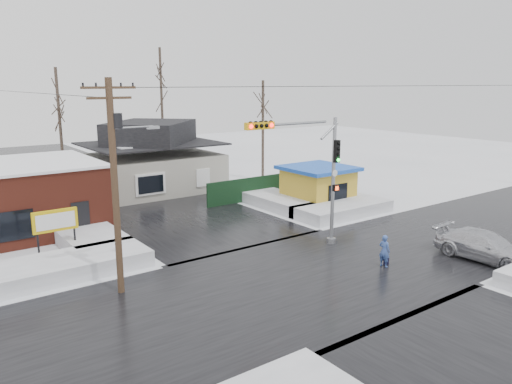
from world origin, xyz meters
TOP-DOWN VIEW (x-y plane):
  - ground at (0.00, 0.00)m, footprint 120.00×120.00m
  - road_ns at (0.00, 0.00)m, footprint 10.00×120.00m
  - road_ew at (0.00, 0.00)m, footprint 120.00×10.00m
  - snowbank_nw at (-9.00, 7.00)m, footprint 7.00×3.00m
  - snowbank_ne at (9.00, 7.00)m, footprint 7.00×3.00m
  - snowbank_nside_w at (-7.00, 12.00)m, footprint 3.00×8.00m
  - snowbank_nside_e at (7.00, 12.00)m, footprint 3.00×8.00m
  - traffic_signal at (2.43, 2.97)m, footprint 6.05×0.68m
  - utility_pole at (-7.93, 3.50)m, footprint 3.15×0.44m
  - marquee_sign at (-9.00, 9.49)m, footprint 2.20×0.21m
  - house at (2.00, 22.00)m, footprint 10.40×8.40m
  - kiosk at (9.50, 9.99)m, footprint 4.60×4.60m
  - fence at (6.50, 14.00)m, footprint 8.00×0.12m
  - tree_far_left at (-4.00, 26.00)m, footprint 3.00×3.00m
  - tree_far_mid at (6.00, 28.00)m, footprint 3.00×3.00m
  - tree_far_right at (12.00, 20.00)m, footprint 3.00×3.00m
  - pedestrian at (3.48, -1.14)m, footprint 0.47×0.64m
  - car at (8.33, -3.51)m, footprint 2.39×5.12m
  - shopping_bag at (3.76, -1.06)m, footprint 0.28×0.12m

SIDE VIEW (x-z plane):
  - ground at x=0.00m, z-range 0.00..0.00m
  - road_ns at x=0.00m, z-range 0.00..0.02m
  - road_ew at x=0.00m, z-range 0.00..0.02m
  - shopping_bag at x=3.76m, z-range 0.00..0.35m
  - snowbank_nw at x=-9.00m, z-range 0.00..0.80m
  - snowbank_ne at x=9.00m, z-range 0.00..0.80m
  - snowbank_nside_w at x=-7.00m, z-range 0.00..0.80m
  - snowbank_nside_e at x=7.00m, z-range 0.00..0.80m
  - car at x=8.33m, z-range 0.00..1.45m
  - pedestrian at x=3.48m, z-range 0.00..1.60m
  - fence at x=6.50m, z-range 0.00..1.80m
  - kiosk at x=9.50m, z-range 0.03..2.90m
  - marquee_sign at x=-9.00m, z-range 0.65..3.20m
  - house at x=2.00m, z-range -0.26..5.50m
  - traffic_signal at x=2.43m, z-range 1.04..8.04m
  - utility_pole at x=-7.93m, z-range 0.61..9.61m
  - tree_far_right at x=12.00m, z-range 2.66..11.66m
  - tree_far_left at x=-4.00m, z-range 2.95..12.95m
  - tree_far_mid at x=6.00m, z-range 3.54..15.54m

